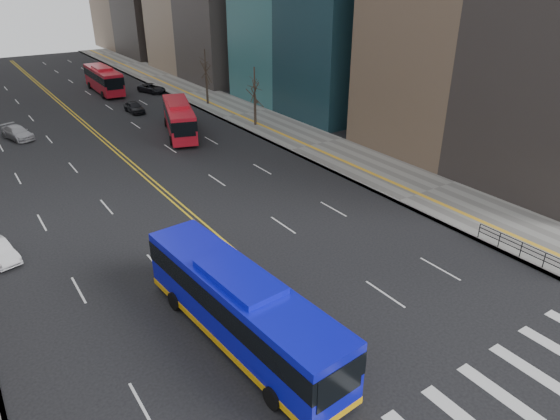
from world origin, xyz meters
name	(u,v)px	position (x,y,z in m)	size (l,w,h in m)	color
sidewalk_right	(245,114)	(17.50, 45.00, 0.07)	(7.00, 130.00, 0.15)	slate
centerline	(78,118)	(0.00, 55.00, 0.01)	(0.55, 100.00, 0.01)	gold
pedestrian_railing	(521,247)	(14.30, 6.00, 0.82)	(0.06, 6.06, 1.02)	black
street_trees	(40,129)	(-7.18, 34.55, 4.87)	(35.20, 47.20, 7.60)	#2D231B
blue_bus	(240,306)	(-3.79, 9.22, 2.00)	(3.79, 13.39, 3.82)	#0D11C9
red_bus_near	(179,117)	(7.55, 41.86, 1.95)	(5.88, 11.29, 3.51)	red
red_bus_far	(103,78)	(6.96, 66.95, 2.03)	(3.15, 11.59, 3.64)	red
car_dark_mid	(134,107)	(6.59, 53.58, 0.68)	(1.60, 3.97, 1.35)	black
car_silver	(17,133)	(-7.32, 50.06, 0.67)	(1.88, 4.62, 1.34)	#A6A6AB
car_dark_far	(152,88)	(12.50, 62.92, 0.63)	(2.10, 4.55, 1.26)	black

